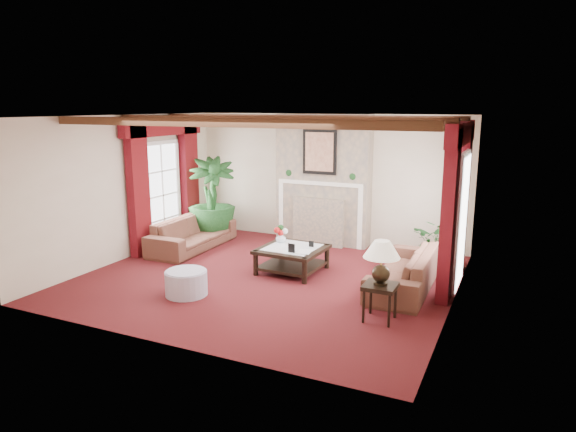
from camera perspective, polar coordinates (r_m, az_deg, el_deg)
The scene contains 23 objects.
floor at distance 8.79m, azimuth -2.20°, elevation -6.86°, with size 6.00×6.00×0.00m, color #3E0F0B.
ceiling at distance 8.31m, azimuth -2.36°, elevation 11.02°, with size 6.00×6.00×0.00m, color white.
back_wall at distance 10.94m, azimuth 4.30°, elevation 4.18°, with size 6.00×0.02×2.70m, color beige.
left_wall at distance 10.16m, azimuth -17.55°, elevation 3.02°, with size 0.02×5.50×2.70m, color beige.
right_wall at distance 7.59m, azimuth 18.32°, elevation 0.03°, with size 0.02×5.50×2.70m, color beige.
ceiling_beams at distance 8.32m, azimuth -2.35°, elevation 10.61°, with size 6.00×3.00×0.12m, color #3C2413, non-canonical shape.
fireplace at distance 10.65m, azimuth 4.03°, elevation 11.25°, with size 2.00×0.52×2.70m, color #9E8566, non-canonical shape.
french_door_left at distance 10.81m, azimuth -14.13°, elevation 7.91°, with size 0.10×1.10×2.16m, color white, non-canonical shape.
french_door_right at distance 8.47m, azimuth 19.29°, elevation 6.51°, with size 0.10×1.10×2.16m, color white, non-canonical shape.
curtains_left at distance 10.72m, azimuth -13.78°, elevation 10.15°, with size 0.20×2.40×2.55m, color #550B0B, non-canonical shape.
curtains_right at distance 8.46m, azimuth 18.74°, elevation 9.40°, with size 0.20×2.40×2.55m, color #550B0B, non-canonical shape.
sofa_left at distance 10.62m, azimuth -10.58°, elevation -1.34°, with size 0.67×2.17×0.84m, color #370F15.
sofa_right at distance 8.37m, azimuth 12.83°, elevation -5.17°, with size 0.64×2.13×0.83m, color #370F15.
potted_palm at distance 11.28m, azimuth -8.40°, elevation -0.06°, with size 1.90×2.02×1.00m, color black.
small_plant at distance 9.68m, azimuth 16.16°, elevation -3.43°, with size 1.06×1.11×0.69m, color black.
coffee_table at distance 9.04m, azimuth 0.46°, elevation -4.86°, with size 1.07×1.07×0.44m, color black, non-canonical shape.
side_table at distance 7.16m, azimuth 10.15°, elevation -9.41°, with size 0.44×0.44×0.51m, color black, non-canonical shape.
ottoman at distance 8.12m, azimuth -11.24°, elevation -7.32°, with size 0.65×0.65×0.38m, color #B0A6BC.
table_lamp at distance 6.97m, azimuth 10.33°, elevation -5.07°, with size 0.49×0.49×0.62m, color black, non-canonical shape.
flower_vase at distance 9.27m, azimuth -0.81°, elevation -2.43°, with size 0.24×0.24×0.18m, color silver.
book at distance 8.65m, azimuth 1.12°, elevation -3.09°, with size 0.22×0.06×0.30m, color black.
photo_frame_a at distance 8.63m, azimuth 0.39°, elevation -3.62°, with size 0.12×0.02×0.16m, color black, non-canonical shape.
photo_frame_b at distance 8.98m, azimuth 2.61°, elevation -3.15°, with size 0.09×0.02×0.12m, color black, non-canonical shape.
Camera 1 is at (3.79, -7.40, 2.87)m, focal length 32.00 mm.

